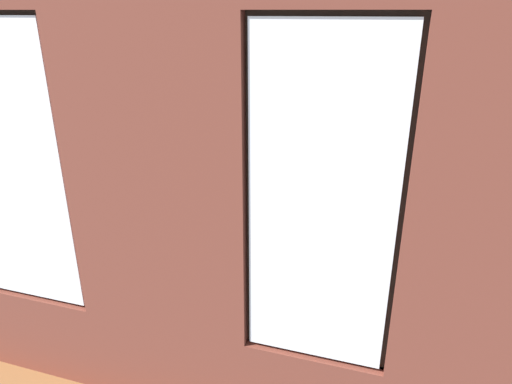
% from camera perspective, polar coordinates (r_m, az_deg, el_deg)
% --- Properties ---
extents(ground_plane, '(7.01, 5.73, 0.10)m').
position_cam_1_polar(ground_plane, '(5.87, 0.90, -7.84)').
color(ground_plane, brown).
extents(brick_wall_with_windows, '(6.41, 0.30, 3.34)m').
position_cam_1_polar(brick_wall_with_windows, '(3.06, -12.38, -2.01)').
color(brick_wall_with_windows, brown).
rests_on(brick_wall_with_windows, ground_plane).
extents(white_wall_right, '(0.10, 4.73, 3.34)m').
position_cam_1_polar(white_wall_right, '(6.68, -26.86, 9.29)').
color(white_wall_right, silver).
rests_on(white_wall_right, ground_plane).
extents(couch_by_window, '(1.76, 0.87, 0.80)m').
position_cam_1_polar(couch_by_window, '(4.27, -8.37, -14.65)').
color(couch_by_window, black).
rests_on(couch_by_window, ground_plane).
extents(couch_left, '(0.99, 1.83, 0.80)m').
position_cam_1_polar(couch_left, '(5.18, 27.20, -10.02)').
color(couch_left, black).
rests_on(couch_left, ground_plane).
extents(coffee_table, '(1.36, 0.81, 0.42)m').
position_cam_1_polar(coffee_table, '(5.43, 1.17, -5.40)').
color(coffee_table, olive).
rests_on(coffee_table, ground_plane).
extents(cup_ceramic, '(0.09, 0.09, 0.11)m').
position_cam_1_polar(cup_ceramic, '(5.43, 5.40, -4.28)').
color(cup_ceramic, '#4C4C51').
rests_on(cup_ceramic, coffee_table).
extents(candle_jar, '(0.08, 0.08, 0.11)m').
position_cam_1_polar(candle_jar, '(5.38, 1.18, -4.42)').
color(candle_jar, '#B7333D').
rests_on(candle_jar, coffee_table).
extents(table_plant_small, '(0.14, 0.14, 0.22)m').
position_cam_1_polar(table_plant_small, '(5.37, -3.37, -3.74)').
color(table_plant_small, '#47423D').
rests_on(table_plant_small, coffee_table).
extents(remote_black, '(0.16, 0.15, 0.02)m').
position_cam_1_polar(remote_black, '(5.27, 1.87, -5.53)').
color(remote_black, black).
rests_on(remote_black, coffee_table).
extents(media_console, '(1.06, 0.42, 0.46)m').
position_cam_1_polar(media_console, '(7.45, -19.24, -0.09)').
color(media_console, black).
rests_on(media_console, ground_plane).
extents(tv_flatscreen, '(1.22, 0.20, 0.82)m').
position_cam_1_polar(tv_flatscreen, '(7.25, -19.85, 4.66)').
color(tv_flatscreen, black).
rests_on(tv_flatscreen, media_console).
extents(potted_plant_by_left_couch, '(0.35, 0.35, 0.49)m').
position_cam_1_polar(potted_plant_by_left_couch, '(6.31, 21.97, -3.46)').
color(potted_plant_by_left_couch, beige).
rests_on(potted_plant_by_left_couch, ground_plane).
extents(potted_plant_mid_room_small, '(0.35, 0.35, 0.58)m').
position_cam_1_polar(potted_plant_mid_room_small, '(6.03, 7.46, -2.47)').
color(potted_plant_mid_room_small, brown).
rests_on(potted_plant_mid_room_small, ground_plane).
extents(potted_plant_between_couches, '(0.80, 0.80, 1.15)m').
position_cam_1_polar(potted_plant_between_couches, '(3.76, 10.74, -12.52)').
color(potted_plant_between_couches, '#9E5638').
rests_on(potted_plant_between_couches, ground_plane).
extents(potted_plant_near_tv, '(0.98, 0.99, 1.27)m').
position_cam_1_polar(potted_plant_near_tv, '(6.25, -20.97, 0.32)').
color(potted_plant_near_tv, gray).
rests_on(potted_plant_near_tv, ground_plane).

